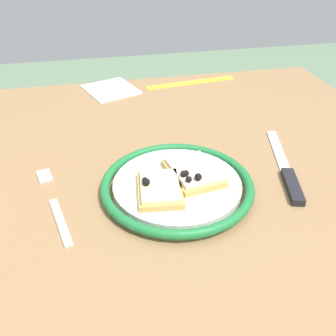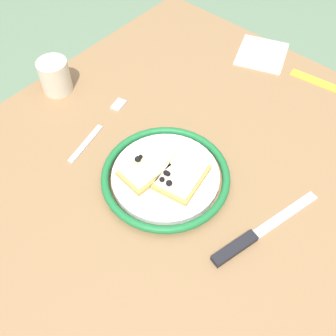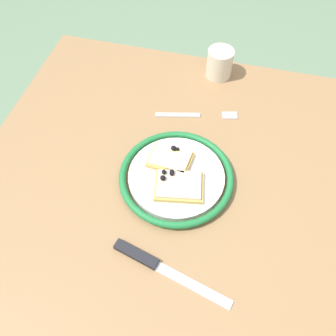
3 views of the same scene
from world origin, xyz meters
The scene contains 8 objects.
dining_table centered at (0.00, 0.00, 0.64)m, with size 0.91×0.95×0.74m.
plate centered at (-0.04, -0.03, 0.75)m, with size 0.25×0.25×0.02m.
pizza_slice_near centered at (-0.01, -0.02, 0.76)m, with size 0.09×0.11×0.03m.
pizza_slice_far centered at (-0.07, -0.05, 0.76)m, with size 0.08×0.10×0.03m.
knife centered at (0.16, -0.03, 0.74)m, with size 0.08×0.24×0.01m.
fork centered at (-0.23, -0.02, 0.74)m, with size 0.06×0.20×0.00m.
measuring_tape centered at (0.10, 0.42, 0.74)m, with size 0.24×0.02×0.00m, color yellow.
napkin centered at (-0.11, 0.41, 0.74)m, with size 0.11×0.12×0.00m, color white.
Camera 1 is at (-0.15, -0.52, 1.11)m, focal length 41.14 mm.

